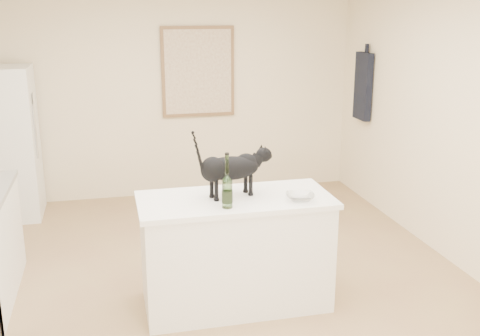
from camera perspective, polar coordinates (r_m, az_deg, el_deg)
name	(u,v)px	position (r m, az deg, el deg)	size (l,w,h in m)	color
floor	(219,292)	(4.91, -2.16, -12.31)	(5.50, 5.50, 0.00)	#A18555
wall_back	(174,93)	(7.13, -6.62, 7.51)	(4.50, 4.50, 0.00)	beige
wall_front	(378,328)	(1.99, 13.65, -15.27)	(4.50, 4.50, 0.00)	beige
wall_right	(471,128)	(5.34, 22.13, 3.70)	(5.50, 5.50, 0.00)	beige
island_base	(235,254)	(4.56, -0.47, -8.57)	(1.44, 0.67, 0.86)	white
island_top	(235,200)	(4.40, -0.48, -3.22)	(1.50, 0.70, 0.04)	white
fridge	(5,144)	(6.86, -22.47, 2.26)	(0.68, 0.68, 1.70)	white
artwork_frame	(198,72)	(7.11, -4.22, 9.58)	(0.90, 0.03, 1.10)	brown
artwork_canvas	(198,72)	(7.09, -4.20, 9.57)	(0.82, 0.00, 1.02)	beige
hanging_garment	(363,86)	(7.05, 12.23, 7.99)	(0.08, 0.34, 0.80)	black
black_cat	(230,171)	(4.35, -1.00, -0.34)	(0.58, 0.18, 0.41)	black
wine_bottle	(227,184)	(4.12, -1.30, -1.61)	(0.08, 0.08, 0.36)	#325F26
glass_bowl	(300,197)	(4.34, 6.04, -2.92)	(0.22, 0.22, 0.05)	silver
fridge_paper	(33,102)	(6.71, -19.99, 6.23)	(0.01, 0.16, 0.20)	beige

